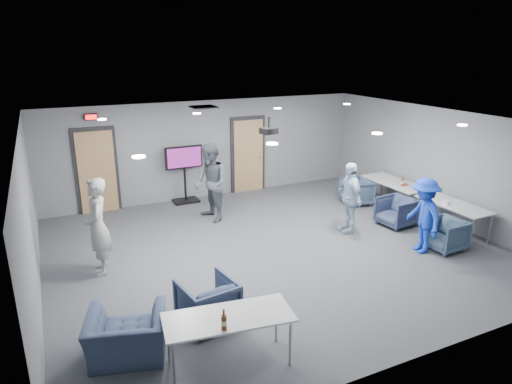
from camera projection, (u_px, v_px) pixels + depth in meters
name	position (u px, v px, depth m)	size (l,w,h in m)	color
floor	(274.00, 249.00, 9.66)	(9.00, 9.00, 0.00)	#3B3D43
ceiling	(275.00, 121.00, 8.84)	(9.00, 9.00, 0.00)	silver
wall_back	(208.00, 149.00, 12.69)	(9.00, 0.02, 2.70)	slate
wall_front	(420.00, 272.00, 5.81)	(9.00, 0.02, 2.70)	slate
wall_left	(29.00, 223.00, 7.42)	(0.02, 8.00, 2.70)	slate
wall_right	(439.00, 164.00, 11.08)	(0.02, 8.00, 2.70)	slate
door_left	(97.00, 172.00, 11.52)	(1.06, 0.17, 2.24)	black
door_right	(248.00, 155.00, 13.23)	(1.06, 0.17, 2.24)	black
exit_sign	(91.00, 117.00, 11.08)	(0.32, 0.08, 0.16)	black
hvac_diffuser	(204.00, 107.00, 11.05)	(0.60, 0.60, 0.03)	black
downlights	(275.00, 122.00, 8.84)	(6.18, 3.78, 0.02)	white
person_a	(98.00, 227.00, 8.38)	(0.67, 0.44, 1.84)	#939693
person_b	(211.00, 183.00, 10.96)	(0.93, 0.72, 1.91)	#4F575F
person_c	(349.00, 198.00, 10.33)	(0.96, 0.40, 1.63)	silver
person_d	(423.00, 216.00, 9.30)	(1.03, 0.59, 1.59)	#1C3EBA
chair_right_a	(356.00, 192.00, 12.30)	(0.74, 0.76, 0.69)	#384861
chair_right_b	(396.00, 212.00, 10.81)	(0.74, 0.76, 0.69)	#323B57
chair_right_c	(445.00, 235.00, 9.53)	(0.71, 0.73, 0.67)	#3A4F65
chair_front_a	(208.00, 302.00, 6.94)	(0.79, 0.81, 0.74)	#384460
chair_front_b	(127.00, 336.00, 6.19)	(1.03, 0.90, 0.67)	#394762
table_right_a	(395.00, 184.00, 11.84)	(0.78, 1.87, 0.73)	#A3A5A7
table_right_b	(454.00, 206.00, 10.20)	(0.71, 1.70, 0.73)	#A3A5A7
table_front_left	(228.00, 319.00, 5.96)	(1.78, 0.93, 0.73)	#A3A5A7
bottle_front	(224.00, 322.00, 5.63)	(0.08, 0.08, 0.29)	#562A0E
bottle_right	(402.00, 182.00, 11.47)	(0.07, 0.07, 0.27)	#562A0E
snack_box	(405.00, 185.00, 11.55)	(0.15, 0.10, 0.03)	#BA332E
wrapper	(446.00, 203.00, 10.20)	(0.20, 0.14, 0.05)	silver
tv_stand	(185.00, 171.00, 12.30)	(1.02, 0.49, 1.56)	black
projector	(269.00, 131.00, 9.54)	(0.36, 0.33, 0.35)	black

